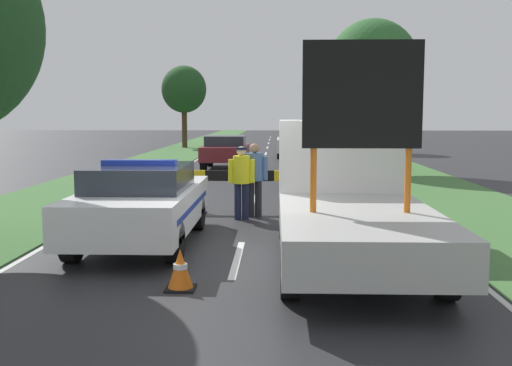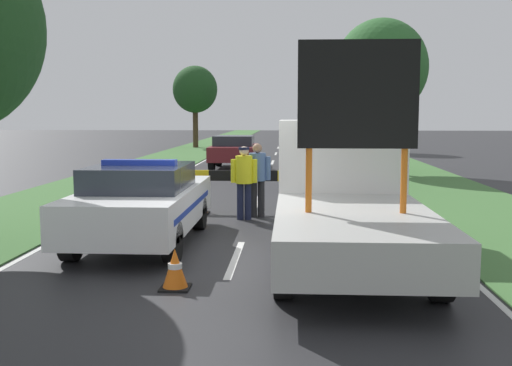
{
  "view_description": "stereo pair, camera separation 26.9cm",
  "coord_description": "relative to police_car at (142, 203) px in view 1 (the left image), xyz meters",
  "views": [
    {
      "loc": [
        0.64,
        -9.74,
        2.37
      ],
      "look_at": [
        0.26,
        1.29,
        1.1
      ],
      "focal_mm": 42.0,
      "sensor_mm": 36.0,
      "label": 1
    },
    {
      "loc": [
        0.9,
        -9.73,
        2.37
      ],
      "look_at": [
        0.26,
        1.29,
        1.1
      ],
      "focal_mm": 42.0,
      "sensor_mm": 36.0,
      "label": 2
    }
  ],
  "objects": [
    {
      "name": "work_truck",
      "position": [
        3.63,
        -0.63,
        0.33
      ],
      "size": [
        2.23,
        5.93,
        3.37
      ],
      "rotation": [
        0.0,
        0.0,
        3.15
      ],
      "color": "white",
      "rests_on": "ground"
    },
    {
      "name": "traffic_cone_centre_front",
      "position": [
        4.59,
        5.13,
        -0.51
      ],
      "size": [
        0.37,
        0.37,
        0.52
      ],
      "color": "black",
      "rests_on": "ground"
    },
    {
      "name": "police_car",
      "position": [
        0.0,
        0.0,
        0.0
      ],
      "size": [
        1.91,
        4.62,
        1.56
      ],
      "rotation": [
        0.0,
        0.0,
        0.08
      ],
      "color": "white",
      "rests_on": "ground"
    },
    {
      "name": "police_officer",
      "position": [
        1.67,
        2.61,
        0.22
      ],
      "size": [
        0.6,
        0.38,
        1.66
      ],
      "rotation": [
        0.0,
        0.0,
        3.46
      ],
      "color": "#191E38",
      "rests_on": "ground"
    },
    {
      "name": "roadside_tree_near_right",
      "position": [
        6.26,
        13.5,
        3.42
      ],
      "size": [
        3.65,
        3.65,
        6.12
      ],
      "color": "#42301E",
      "rests_on": "ground"
    },
    {
      "name": "traffic_cone_behind_barrier",
      "position": [
        0.52,
        3.38,
        -0.43
      ],
      "size": [
        0.49,
        0.49,
        0.67
      ],
      "color": "black",
      "rests_on": "ground"
    },
    {
      "name": "queued_car_van_white",
      "position": [
        3.41,
        22.66,
        0.01
      ],
      "size": [
        1.83,
        4.56,
        1.49
      ],
      "rotation": [
        0.0,
        0.0,
        3.14
      ],
      "color": "silver",
      "rests_on": "ground"
    },
    {
      "name": "grass_verge_right",
      "position": [
        7.31,
        19.02,
        -0.75
      ],
      "size": [
        3.74,
        120.0,
        0.03
      ],
      "color": "#427038",
      "rests_on": "ground"
    },
    {
      "name": "ground_plane",
      "position": [
        1.81,
        -0.98,
        -0.77
      ],
      "size": [
        160.0,
        160.0,
        0.0
      ],
      "primitive_type": "plane",
      "color": "#28282B"
    },
    {
      "name": "pedestrian_civilian",
      "position": [
        1.95,
        2.97,
        0.23
      ],
      "size": [
        0.61,
        0.39,
        1.71
      ],
      "rotation": [
        0.0,
        0.0,
        -0.16
      ],
      "color": "#232326",
      "rests_on": "ground"
    },
    {
      "name": "queued_car_wagon_maroon",
      "position": [
        0.23,
        15.45,
        0.02
      ],
      "size": [
        1.91,
        4.04,
        1.44
      ],
      "rotation": [
        0.0,
        0.0,
        3.14
      ],
      "color": "maroon",
      "rests_on": "ground"
    },
    {
      "name": "queued_car_sedan_silver",
      "position": [
        3.6,
        29.54,
        0.05
      ],
      "size": [
        1.9,
        4.03,
        1.55
      ],
      "rotation": [
        0.0,
        0.0,
        3.14
      ],
      "color": "#B2B2B7",
      "rests_on": "ground"
    },
    {
      "name": "roadside_tree_near_left",
      "position": [
        -4.07,
        31.68,
        3.33
      ],
      "size": [
        3.15,
        3.15,
        5.78
      ],
      "color": "#42301E",
      "rests_on": "ground"
    },
    {
      "name": "traffic_cone_near_police",
      "position": [
        1.16,
        -2.84,
        -0.49
      ],
      "size": [
        0.4,
        0.4,
        0.56
      ],
      "color": "black",
      "rests_on": "ground"
    },
    {
      "name": "grass_verge_left",
      "position": [
        -3.68,
        19.02,
        -0.75
      ],
      "size": [
        3.74,
        120.0,
        0.03
      ],
      "color": "#427038",
      "rests_on": "ground"
    },
    {
      "name": "road_barrier",
      "position": [
        1.84,
        3.78,
        0.07
      ],
      "size": [
        3.37,
        0.08,
        1.01
      ],
      "rotation": [
        0.0,
        0.0,
        -0.08
      ],
      "color": "black",
      "rests_on": "ground"
    },
    {
      "name": "roadside_tree_mid_right",
      "position": [
        6.78,
        28.68,
        4.16
      ],
      "size": [
        3.25,
        3.25,
        6.68
      ],
      "color": "#42301E",
      "rests_on": "ground"
    },
    {
      "name": "lane_markings",
      "position": [
        1.81,
        19.07,
        -0.76
      ],
      "size": [
        7.16,
        69.65,
        0.01
      ],
      "color": "silver",
      "rests_on": "ground"
    },
    {
      "name": "queued_car_hatch_blue",
      "position": [
        3.73,
        8.66,
        0.05
      ],
      "size": [
        1.74,
        4.26,
        1.56
      ],
      "rotation": [
        0.0,
        0.0,
        3.14
      ],
      "color": "navy",
      "rests_on": "ground"
    },
    {
      "name": "traffic_cone_near_truck",
      "position": [
        2.96,
        5.1,
        -0.48
      ],
      "size": [
        0.42,
        0.42,
        0.59
      ],
      "color": "black",
      "rests_on": "ground"
    }
  ]
}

